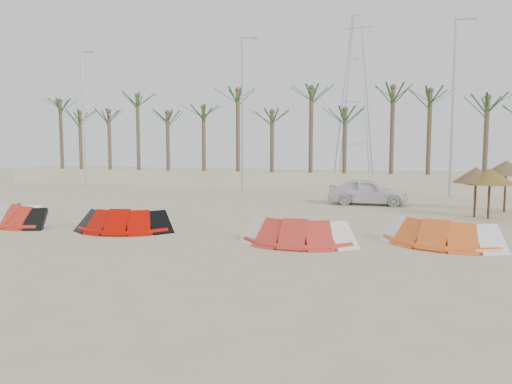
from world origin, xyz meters
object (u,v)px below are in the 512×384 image
at_px(kite_grey, 11,214).
at_px(parasol_left, 490,177).
at_px(parasol_mid, 476,175).
at_px(car, 368,192).
at_px(kite_orange, 439,231).
at_px(parasol_right, 506,168).
at_px(kite_red_mid, 128,219).
at_px(kite_red_right, 299,230).
at_px(kite_red_left, 27,215).

xyz_separation_m(kite_grey, parasol_left, (18.30, 8.00, 1.41)).
bearing_deg(parasol_mid, kite_grey, -155.10).
xyz_separation_m(parasol_mid, car, (-4.97, 3.31, -1.15)).
height_order(kite_orange, car, car).
relative_size(kite_grey, parasol_right, 1.35).
xyz_separation_m(kite_red_mid, kite_red_right, (6.50, -0.12, 0.00)).
bearing_deg(parasol_left, kite_red_left, -155.54).
distance_m(kite_red_left, kite_red_mid, 4.59).
relative_size(kite_orange, parasol_left, 1.79).
height_order(kite_red_right, parasol_left, parasol_left).
height_order(kite_red_mid, kite_red_right, same).
bearing_deg(parasol_left, parasol_right, 67.84).
height_order(kite_grey, kite_red_mid, same).
bearing_deg(kite_grey, parasol_right, 28.53).
bearing_deg(kite_red_mid, kite_grey, -177.24).
distance_m(parasol_mid, parasol_right, 2.73).
bearing_deg(kite_red_right, kite_red_left, -179.41).
distance_m(kite_grey, parasol_mid, 19.66).
xyz_separation_m(kite_red_left, parasol_mid, (17.01, 8.23, 1.46)).
height_order(kite_grey, parasol_mid, parasol_mid).
height_order(kite_grey, parasol_right, parasol_right).
relative_size(parasol_mid, car, 0.53).
height_order(parasol_left, parasol_right, parasol_right).
height_order(kite_orange, parasol_left, parasol_left).
bearing_deg(kite_red_mid, kite_red_left, -177.12).
distance_m(parasol_left, parasol_right, 2.71).
xyz_separation_m(kite_red_right, car, (0.97, 11.42, 0.30)).
height_order(kite_red_mid, parasol_right, parasol_right).
bearing_deg(parasol_right, parasol_mid, -124.31).
bearing_deg(parasol_right, kite_red_right, -125.79).
relative_size(kite_grey, kite_red_left, 0.97).
bearing_deg(kite_red_left, kite_grey, -177.90).
xyz_separation_m(kite_red_right, parasol_mid, (5.93, 8.11, 1.45)).
relative_size(kite_red_left, parasol_mid, 1.54).
relative_size(kite_grey, kite_red_mid, 0.90).
distance_m(kite_grey, kite_orange, 16.09).
bearing_deg(kite_orange, car, 107.61).
bearing_deg(kite_grey, kite_red_mid, 2.76).
relative_size(kite_red_left, parasol_left, 1.58).
bearing_deg(kite_red_left, kite_red_mid, 2.88).
bearing_deg(kite_red_right, kite_orange, 17.23).
xyz_separation_m(kite_red_mid, parasol_right, (13.96, 10.24, 1.70)).
distance_m(kite_grey, kite_red_mid, 5.36).
bearing_deg(kite_red_left, kite_red_right, 0.59).
height_order(kite_red_left, kite_red_mid, same).
distance_m(kite_orange, car, 10.62).
height_order(kite_orange, parasol_mid, parasol_mid).
bearing_deg(kite_orange, kite_red_left, -174.72).
xyz_separation_m(parasol_left, car, (-5.48, 3.56, -1.11)).
bearing_deg(parasol_right, kite_orange, -109.94).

